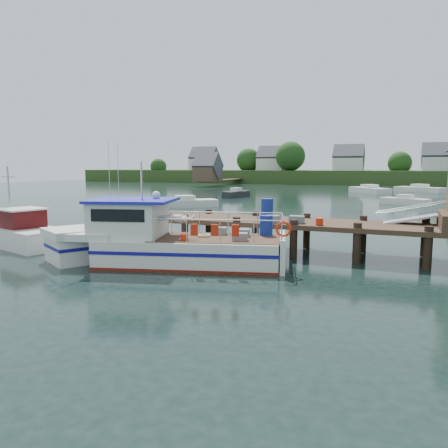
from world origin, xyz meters
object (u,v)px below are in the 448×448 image
at_px(dock, 415,205).
at_px(moored_a, 185,203).
at_px(moored_e, 236,194).
at_px(moored_far, 420,189).
at_px(moored_b, 405,201).
at_px(moored_d, 369,190).
at_px(work_boat, 15,232).
at_px(moored_rowboat, 128,205).
at_px(lobster_boat, 160,242).

relative_size(dock, moored_a, 2.87).
height_order(moored_a, moored_e, moored_e).
bearing_deg(moored_e, dock, -56.26).
bearing_deg(moored_far, moored_b, -76.82).
xyz_separation_m(dock, moored_a, (-19.18, 17.31, -1.84)).
xyz_separation_m(dock, moored_d, (-4.99, 46.72, -1.79)).
relative_size(work_boat, moored_d, 0.99).
distance_m(moored_rowboat, moored_e, 18.36).
bearing_deg(moored_far, moored_a, -103.40).
bearing_deg(moored_d, lobster_boat, -101.00).
bearing_deg(moored_e, work_boat, -85.29).
bearing_deg(work_boat, moored_d, 92.12).
bearing_deg(lobster_boat, moored_b, 59.47).
bearing_deg(lobster_boat, moored_e, 90.97).
relative_size(moored_far, moored_d, 1.00).
bearing_deg(moored_b, moored_e, 161.23).
distance_m(moored_far, moored_d, 8.23).
xyz_separation_m(moored_far, moored_b, (-2.00, -23.60, -0.07)).
relative_size(lobster_boat, moored_rowboat, 2.72).
distance_m(work_boat, moored_far, 58.10).
bearing_deg(work_boat, moored_rowboat, 123.00).
xyz_separation_m(dock, moored_rowboat, (-22.67, 13.28, -1.87)).
xyz_separation_m(moored_rowboat, moored_b, (22.38, 14.62, 0.01)).
relative_size(dock, moored_far, 2.29).
distance_m(moored_far, moored_e, 29.22).
height_order(dock, lobster_boat, lobster_boat).
bearing_deg(work_boat, moored_far, 86.88).
bearing_deg(dock, moored_a, 137.93).
xyz_separation_m(work_boat, moored_a, (-1.41, 20.54, -0.19)).
distance_m(moored_b, moored_e, 19.47).
height_order(moored_far, moored_a, moored_far).
xyz_separation_m(moored_far, moored_a, (-20.89, -34.19, -0.04)).
bearing_deg(moored_d, moored_a, -122.19).
distance_m(moored_d, moored_e, 21.10).
bearing_deg(moored_b, moored_d, 95.47).
xyz_separation_m(moored_b, moored_e, (-19.16, 3.45, 0.06)).
height_order(moored_rowboat, moored_far, moored_far).
bearing_deg(moored_a, moored_rowboat, -151.76).
height_order(work_boat, moored_b, work_boat).
bearing_deg(moored_e, lobster_boat, -71.82).
relative_size(moored_rowboat, moored_e, 0.80).
xyz_separation_m(moored_b, moored_d, (-4.70, 18.82, 0.08)).
distance_m(moored_rowboat, moored_far, 45.34).
xyz_separation_m(dock, lobster_boat, (-9.06, -4.27, -1.39)).
bearing_deg(moored_d, moored_rowboat, -124.30).
distance_m(work_boat, moored_d, 51.56).
distance_m(lobster_boat, moored_far, 56.81).
height_order(work_boat, moored_rowboat, work_boat).
bearing_deg(dock, moored_e, 121.81).
xyz_separation_m(work_boat, moored_e, (-1.68, 34.59, -0.16)).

